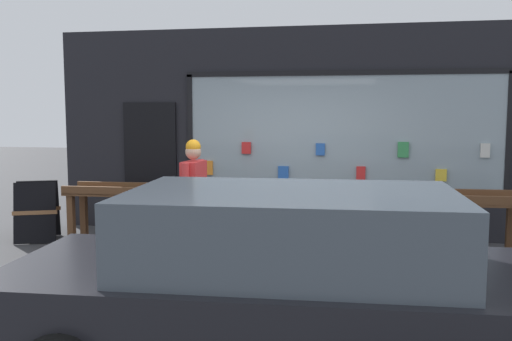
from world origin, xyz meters
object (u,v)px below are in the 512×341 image
at_px(parked_car, 291,281).
at_px(display_table_left, 168,197).
at_px(person_browsing, 194,191).
at_px(small_dog, 159,241).
at_px(sandwich_board_sign, 37,211).
at_px(display_table_right, 406,204).

bearing_deg(parked_car, display_table_left, 118.69).
xyz_separation_m(person_browsing, small_dog, (-0.42, -0.18, -0.65)).
height_order(display_table_left, sandwich_board_sign, sandwich_board_sign).
distance_m(person_browsing, parked_car, 3.52).
relative_size(display_table_left, display_table_right, 1.00).
xyz_separation_m(display_table_right, parked_car, (-1.03, -3.65, -0.01)).
relative_size(display_table_right, parked_car, 0.70).
relative_size(display_table_right, person_browsing, 1.87).
bearing_deg(sandwich_board_sign, parked_car, -62.76).
distance_m(sandwich_board_sign, parked_car, 5.74).
relative_size(display_table_left, sandwich_board_sign, 3.32).
relative_size(sandwich_board_sign, parked_car, 0.21).
xyz_separation_m(sandwich_board_sign, parked_car, (4.40, -3.68, 0.29)).
bearing_deg(parked_car, sandwich_board_sign, 136.65).
height_order(small_dog, sandwich_board_sign, sandwich_board_sign).
relative_size(small_dog, sandwich_board_sign, 0.60).
bearing_deg(display_table_left, person_browsing, -45.23).
distance_m(display_table_right, person_browsing, 2.81).
height_order(display_table_left, small_dog, display_table_left).
xyz_separation_m(small_dog, sandwich_board_sign, (-2.26, 0.80, 0.18)).
xyz_separation_m(person_browsing, sandwich_board_sign, (-2.69, 0.62, -0.47)).
relative_size(person_browsing, parked_car, 0.37).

